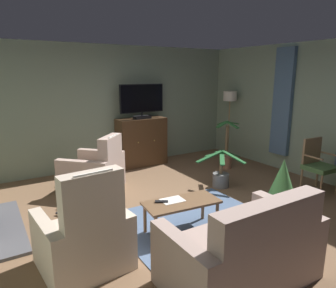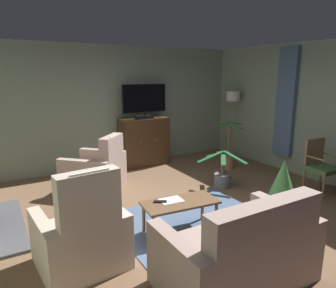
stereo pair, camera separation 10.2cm
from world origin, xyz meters
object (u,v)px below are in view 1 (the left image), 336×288
coffee_table (181,205)px  television (142,100)px  sofa_floral (244,253)px  armchair_near_window (85,238)px  cat (76,216)px  tv_cabinet (142,143)px  tv_remote (162,202)px  potted_plant_on_hearth_side (226,156)px  side_chair_beside_plant (318,163)px  armchair_by_fireplace (95,173)px  potted_plant_small_fern_corner (221,176)px  floor_lamp (230,103)px  folded_newspaper (172,200)px  potted_plant_tall_palm_by_window (282,186)px

coffee_table → television: bearing=72.3°
coffee_table → sofa_floral: bearing=-92.3°
armchair_near_window → cat: (0.20, 1.11, -0.27)m
tv_cabinet → tv_remote: (-1.19, -2.93, -0.08)m
armchair_near_window → potted_plant_on_hearth_side: size_ratio=1.11×
tv_remote → side_chair_beside_plant: 3.12m
side_chair_beside_plant → cat: side_chair_beside_plant is taller
coffee_table → armchair_by_fireplace: armchair_by_fireplace is taller
tv_remote → cat: bearing=164.7°
potted_plant_small_fern_corner → floor_lamp: size_ratio=0.58×
sofa_floral → potted_plant_small_fern_corner: 2.71m
tv_cabinet → coffee_table: size_ratio=1.07×
side_chair_beside_plant → potted_plant_small_fern_corner: 1.71m
folded_newspaper → armchair_near_window: armchair_near_window is taller
coffee_table → cat: size_ratio=1.69×
tv_remote → side_chair_beside_plant: side_chair_beside_plant is taller
tv_cabinet → armchair_near_window: 3.88m
potted_plant_on_hearth_side → potted_plant_tall_palm_by_window: (-1.09, -2.34, 0.26)m
side_chair_beside_plant → folded_newspaper: bearing=177.3°
tv_cabinet → cat: (-2.07, -2.03, -0.43)m
cat → sofa_floral: bearing=-63.8°
television → folded_newspaper: bearing=-109.7°
armchair_near_window → sofa_floral: bearing=-40.0°
floor_lamp → side_chair_beside_plant: bearing=-95.7°
coffee_table → folded_newspaper: folded_newspaper is taller
armchair_by_fireplace → cat: bearing=-121.0°
potted_plant_tall_palm_by_window → coffee_table: bearing=159.6°
armchair_by_fireplace → potted_plant_on_hearth_side: bearing=-4.8°
tv_remote → potted_plant_small_fern_corner: potted_plant_small_fern_corner is taller
tv_cabinet → television: size_ratio=1.07×
cat → television: bearing=43.7°
television → potted_plant_small_fern_corner: bearing=-73.0°
side_chair_beside_plant → potted_plant_small_fern_corner: size_ratio=0.99×
television → potted_plant_small_fern_corner: 2.44m
television → tv_cabinet: bearing=90.0°
tv_cabinet → television: 0.97m
coffee_table → tv_remote: 0.27m
folded_newspaper → potted_plant_on_hearth_side: bearing=39.2°
armchair_by_fireplace → potted_plant_small_fern_corner: size_ratio=1.34×
sofa_floral → potted_plant_on_hearth_side: 3.90m
sofa_floral → side_chair_beside_plant: 3.14m
television → potted_plant_on_hearth_side: television is taller
armchair_near_window → armchair_by_fireplace: bearing=69.0°
tv_cabinet → potted_plant_on_hearth_side: bearing=-39.1°
coffee_table → armchair_by_fireplace: 2.13m
television → armchair_near_window: size_ratio=0.88×
tv_cabinet → television: television is taller
tv_remote → sofa_floral: 1.30m
coffee_table → cat: (-1.12, 1.01, -0.29)m
potted_plant_on_hearth_side → armchair_near_window: bearing=-152.6°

